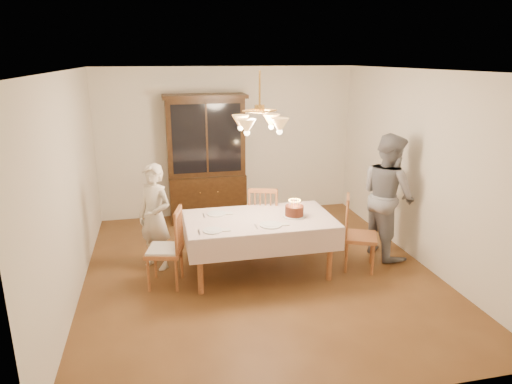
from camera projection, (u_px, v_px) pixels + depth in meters
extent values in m
plane|color=#573519|center=(259.00, 271.00, 6.09)|extent=(5.00, 5.00, 0.00)
plane|color=white|center=(260.00, 70.00, 5.35)|extent=(5.00, 5.00, 0.00)
plane|color=silver|center=(228.00, 142.00, 8.06)|extent=(4.50, 0.00, 4.50)
plane|color=silver|center=(335.00, 261.00, 3.38)|extent=(4.50, 0.00, 4.50)
plane|color=silver|center=(69.00, 188.00, 5.25)|extent=(0.00, 5.00, 5.00)
plane|color=silver|center=(421.00, 168.00, 6.19)|extent=(0.00, 5.00, 5.00)
cube|color=brown|center=(259.00, 220.00, 5.88)|extent=(1.80, 1.00, 0.04)
cube|color=silver|center=(259.00, 218.00, 5.87)|extent=(1.90, 1.10, 0.01)
cylinder|color=brown|center=(200.00, 267.00, 5.42)|extent=(0.07, 0.07, 0.71)
cylinder|color=brown|center=(330.00, 254.00, 5.76)|extent=(0.07, 0.07, 0.71)
cylinder|color=brown|center=(194.00, 240.00, 6.21)|extent=(0.07, 0.07, 0.71)
cylinder|color=brown|center=(308.00, 230.00, 6.55)|extent=(0.07, 0.07, 0.71)
cube|color=black|center=(208.00, 197.00, 7.97)|extent=(1.30, 0.50, 0.80)
cube|color=black|center=(205.00, 137.00, 7.72)|extent=(1.30, 0.40, 1.30)
cube|color=black|center=(207.00, 139.00, 7.53)|extent=(1.14, 0.01, 1.14)
cube|color=black|center=(204.00, 96.00, 7.48)|extent=(1.38, 0.54, 0.06)
cube|color=brown|center=(263.00, 221.00, 6.64)|extent=(0.54, 0.53, 0.05)
cube|color=brown|center=(263.00, 191.00, 6.31)|extent=(0.39, 0.15, 0.06)
cylinder|color=brown|center=(276.00, 232.00, 6.86)|extent=(0.04, 0.04, 0.43)
cylinder|color=brown|center=(252.00, 232.00, 6.88)|extent=(0.04, 0.04, 0.43)
cylinder|color=brown|center=(275.00, 241.00, 6.53)|extent=(0.04, 0.04, 0.43)
cylinder|color=brown|center=(250.00, 240.00, 6.56)|extent=(0.04, 0.04, 0.43)
cube|color=brown|center=(164.00, 251.00, 5.62)|extent=(0.51, 0.53, 0.05)
cube|color=brown|center=(178.00, 212.00, 5.47)|extent=(0.13, 0.40, 0.06)
cylinder|color=brown|center=(155.00, 262.00, 5.86)|extent=(0.04, 0.04, 0.43)
cylinder|color=brown|center=(148.00, 275.00, 5.52)|extent=(0.04, 0.04, 0.43)
cylinder|color=brown|center=(182.00, 263.00, 5.85)|extent=(0.04, 0.04, 0.43)
cylinder|color=brown|center=(176.00, 275.00, 5.51)|extent=(0.04, 0.04, 0.43)
cube|color=beige|center=(164.00, 249.00, 5.61)|extent=(0.46, 0.48, 0.03)
cube|color=brown|center=(360.00, 237.00, 6.07)|extent=(0.56, 0.57, 0.05)
cube|color=brown|center=(348.00, 199.00, 5.96)|extent=(0.19, 0.38, 0.06)
cylinder|color=brown|center=(373.00, 260.00, 5.94)|extent=(0.04, 0.04, 0.43)
cylinder|color=brown|center=(372.00, 249.00, 6.27)|extent=(0.04, 0.04, 0.43)
cylinder|color=brown|center=(346.00, 258.00, 6.00)|extent=(0.04, 0.04, 0.43)
cylinder|color=brown|center=(346.00, 247.00, 6.34)|extent=(0.04, 0.04, 0.43)
imported|color=silver|center=(155.00, 217.00, 6.04)|extent=(0.62, 0.60, 1.43)
imported|color=slate|center=(388.00, 196.00, 6.40)|extent=(0.79, 0.95, 1.76)
cylinder|color=white|center=(294.00, 216.00, 5.93)|extent=(0.30, 0.30, 0.01)
cylinder|color=#3B170D|center=(294.00, 211.00, 5.91)|extent=(0.24, 0.24, 0.13)
cylinder|color=#598CD8|center=(300.00, 203.00, 5.90)|extent=(0.01, 0.01, 0.07)
sphere|color=#FFB23F|center=(300.00, 200.00, 5.88)|extent=(0.01, 0.01, 0.01)
cylinder|color=pink|center=(299.00, 202.00, 5.92)|extent=(0.01, 0.01, 0.07)
sphere|color=#FFB23F|center=(299.00, 199.00, 5.91)|extent=(0.01, 0.01, 0.01)
cylinder|color=#EACC66|center=(298.00, 202.00, 5.94)|extent=(0.01, 0.01, 0.07)
sphere|color=#FFB23F|center=(298.00, 199.00, 5.92)|extent=(0.01, 0.01, 0.01)
cylinder|color=#598CD8|center=(296.00, 202.00, 5.95)|extent=(0.01, 0.01, 0.07)
sphere|color=#FFB23F|center=(296.00, 199.00, 5.94)|extent=(0.01, 0.01, 0.01)
cylinder|color=pink|center=(294.00, 201.00, 5.95)|extent=(0.01, 0.01, 0.07)
sphere|color=#FFB23F|center=(294.00, 199.00, 5.94)|extent=(0.01, 0.01, 0.01)
cylinder|color=#EACC66|center=(292.00, 202.00, 5.95)|extent=(0.01, 0.01, 0.07)
sphere|color=#FFB23F|center=(292.00, 199.00, 5.93)|extent=(0.01, 0.01, 0.01)
cylinder|color=#598CD8|center=(290.00, 202.00, 5.93)|extent=(0.01, 0.01, 0.07)
sphere|color=#FFB23F|center=(291.00, 199.00, 5.92)|extent=(0.01, 0.01, 0.01)
cylinder|color=pink|center=(289.00, 202.00, 5.91)|extent=(0.01, 0.01, 0.07)
sphere|color=#FFB23F|center=(289.00, 199.00, 5.90)|extent=(0.01, 0.01, 0.01)
cylinder|color=#EACC66|center=(289.00, 203.00, 5.89)|extent=(0.01, 0.01, 0.07)
sphere|color=#FFB23F|center=(289.00, 200.00, 5.88)|extent=(0.01, 0.01, 0.01)
cylinder|color=#598CD8|center=(289.00, 204.00, 5.87)|extent=(0.01, 0.01, 0.07)
sphere|color=#FFB23F|center=(289.00, 201.00, 5.85)|extent=(0.01, 0.01, 0.01)
cylinder|color=pink|center=(290.00, 204.00, 5.84)|extent=(0.01, 0.01, 0.07)
sphere|color=#FFB23F|center=(290.00, 201.00, 5.83)|extent=(0.01, 0.01, 0.01)
cylinder|color=#EACC66|center=(291.00, 205.00, 5.83)|extent=(0.01, 0.01, 0.07)
sphere|color=#FFB23F|center=(292.00, 202.00, 5.82)|extent=(0.01, 0.01, 0.01)
cylinder|color=#598CD8|center=(293.00, 205.00, 5.82)|extent=(0.01, 0.01, 0.07)
sphere|color=#FFB23F|center=(293.00, 202.00, 5.80)|extent=(0.01, 0.01, 0.01)
cylinder|color=pink|center=(295.00, 205.00, 5.81)|extent=(0.01, 0.01, 0.07)
sphere|color=#FFB23F|center=(295.00, 202.00, 5.80)|extent=(0.01, 0.01, 0.01)
cylinder|color=#EACC66|center=(297.00, 205.00, 5.82)|extent=(0.01, 0.01, 0.07)
sphere|color=#FFB23F|center=(297.00, 202.00, 5.81)|extent=(0.01, 0.01, 0.01)
cylinder|color=#598CD8|center=(299.00, 204.00, 5.83)|extent=(0.01, 0.01, 0.07)
sphere|color=#FFB23F|center=(299.00, 202.00, 5.82)|extent=(0.01, 0.01, 0.01)
cylinder|color=pink|center=(300.00, 204.00, 5.85)|extent=(0.01, 0.01, 0.07)
sphere|color=#FFB23F|center=(300.00, 201.00, 5.84)|extent=(0.01, 0.01, 0.01)
cylinder|color=#EACC66|center=(300.00, 203.00, 5.87)|extent=(0.01, 0.01, 0.07)
sphere|color=#FFB23F|center=(300.00, 200.00, 5.86)|extent=(0.01, 0.01, 0.01)
cylinder|color=white|center=(213.00, 231.00, 5.43)|extent=(0.23, 0.23, 0.02)
cube|color=silver|center=(199.00, 232.00, 5.39)|extent=(0.01, 0.16, 0.01)
cube|color=beige|center=(226.00, 230.00, 5.46)|extent=(0.10, 0.10, 0.01)
cylinder|color=white|center=(271.00, 225.00, 5.60)|extent=(0.27, 0.27, 0.02)
cube|color=silver|center=(256.00, 227.00, 5.57)|extent=(0.02, 0.16, 0.01)
cube|color=beige|center=(285.00, 224.00, 5.64)|extent=(0.10, 0.10, 0.01)
cylinder|color=white|center=(217.00, 214.00, 6.00)|extent=(0.24, 0.24, 0.02)
cube|color=silver|center=(204.00, 215.00, 5.97)|extent=(0.01, 0.16, 0.01)
cube|color=beige|center=(229.00, 213.00, 6.04)|extent=(0.10, 0.10, 0.01)
cylinder|color=#BF8C3F|center=(260.00, 88.00, 5.40)|extent=(0.02, 0.02, 0.40)
cylinder|color=#BF8C3F|center=(260.00, 109.00, 5.48)|extent=(0.12, 0.12, 0.10)
cone|color=#D8994C|center=(271.00, 121.00, 5.75)|extent=(0.22, 0.22, 0.18)
sphere|color=#FFD899|center=(271.00, 127.00, 5.77)|extent=(0.07, 0.07, 0.07)
cone|color=#D8994C|center=(241.00, 122.00, 5.67)|extent=(0.22, 0.22, 0.18)
sphere|color=#FFD899|center=(241.00, 128.00, 5.69)|extent=(0.07, 0.07, 0.07)
cone|color=#D8994C|center=(247.00, 127.00, 5.30)|extent=(0.22, 0.22, 0.18)
sphere|color=#FFD899|center=(247.00, 133.00, 5.32)|extent=(0.07, 0.07, 0.07)
cone|color=#D8994C|center=(280.00, 126.00, 5.38)|extent=(0.22, 0.22, 0.18)
sphere|color=#FFD899|center=(280.00, 132.00, 5.40)|extent=(0.07, 0.07, 0.07)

